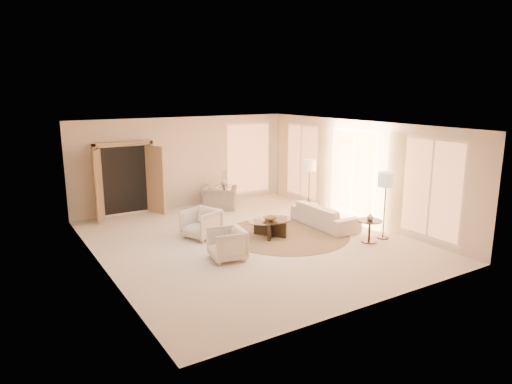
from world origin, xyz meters
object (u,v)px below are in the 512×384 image
floor_lamp_near (310,168)px  end_vase (370,217)px  sofa (324,215)px  side_vase (224,182)px  accent_chair (219,194)px  floor_lamp_far (386,183)px  armchair_left (201,222)px  coffee_table (270,226)px  side_table (224,193)px  end_table (370,227)px  bowl (270,218)px  armchair_right (227,243)px

floor_lamp_near → end_vase: floor_lamp_near is taller
sofa → side_vase: bearing=21.5°
accent_chair → floor_lamp_far: size_ratio=0.63×
floor_lamp_far → armchair_left: bearing=147.7°
armchair_left → floor_lamp_near: (3.82, 0.57, 0.95)m
accent_chair → side_vase: size_ratio=4.67×
floor_lamp_far → side_vase: bearing=110.3°
coffee_table → floor_lamp_near: size_ratio=0.75×
accent_chair → side_table: (0.30, 0.24, -0.05)m
side_table → floor_lamp_near: 2.86m
end_table → side_vase: bearing=105.0°
bowl → end_vase: bearing=-42.0°
accent_chair → coffee_table: size_ratio=0.87×
floor_lamp_far → coffee_table: bearing=145.2°
end_table → side_vase: 5.17m
accent_chair → end_vase: accent_chair is taller
sofa → armchair_right: armchair_right is taller
sofa → side_vase: size_ratio=9.21×
floor_lamp_far → bowl: (-2.31, 1.60, -0.95)m
armchair_left → end_vase: size_ratio=4.51×
end_table → floor_lamp_near: (0.50, 3.01, 0.97)m
armchair_right → end_vase: size_ratio=4.25×
floor_lamp_near → floor_lamp_far: 2.99m
armchair_left → armchair_right: 1.66m
armchair_left → accent_chair: accent_chair is taller
sofa → armchair_left: (-3.25, 0.84, 0.10)m
armchair_right → side_table: (2.14, 4.20, 0.02)m
side_table → bowl: (-0.47, -3.36, 0.07)m
side_vase → end_vase: bearing=-75.0°
bowl → accent_chair: bearing=86.8°
floor_lamp_near → end_table: bearing=-99.5°
floor_lamp_far → bowl: floor_lamp_far is taller
armchair_right → side_table: bearing=163.5°
floor_lamp_near → end_vase: size_ratio=8.97×
end_table → floor_lamp_far: (0.50, 0.02, 1.03)m
coffee_table → end_vase: 2.46m
coffee_table → end_table: size_ratio=2.06×
sofa → accent_chair: bearing=27.4°
side_table → end_vase: bearing=-75.0°
coffee_table → side_table: 3.39m
armchair_left → bowl: armchair_left is taller
side_vase → armchair_right: bearing=-117.0°
armchair_right → end_vase: bearing=87.9°
side_table → end_vase: (1.33, -4.98, 0.23)m
armchair_left → side_vase: size_ratio=3.58×
armchair_right → floor_lamp_near: floor_lamp_near is taller
end_vase → side_vase: bearing=105.0°
accent_chair → floor_lamp_far: (2.13, -4.71, 0.96)m
end_table → floor_lamp_near: floor_lamp_near is taller
side_table → bowl: side_table is taller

